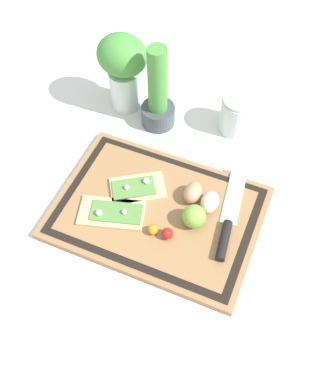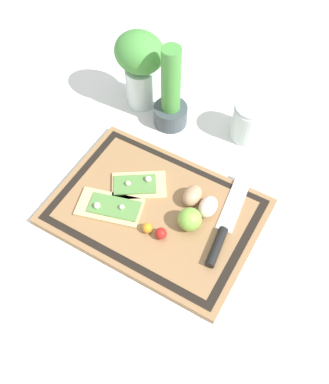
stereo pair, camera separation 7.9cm
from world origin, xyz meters
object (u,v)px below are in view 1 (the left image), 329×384
Objects in this scene: pizza_slice_near at (112,213)px; pizza_slice_far at (137,188)px; egg_pink at (210,202)px; knife at (227,226)px; herb_pot at (158,99)px; cherry_tomato_red at (167,234)px; egg_brown at (193,193)px; herb_glass at (123,66)px; lime at (194,216)px; sauce_jar at (237,116)px; cherry_tomato_yellow at (153,230)px.

pizza_slice_far is at bearing 75.08° from pizza_slice_near.
egg_pink is at bearing 6.21° from pizza_slice_far.
herb_pot is at bearing 137.30° from knife.
knife is at bearing 32.03° from cherry_tomato_red.
herb_glass is at bearing 140.18° from egg_brown.
herb_pot reaches higher than pizza_slice_near.
egg_pink is at bearing 27.69° from pizza_slice_near.
egg_pink reaches higher than pizza_slice_far.
herb_pot reaches higher than pizza_slice_far.
egg_brown is 0.40m from herb_glass.
knife is 10.00× the size of cherry_tomato_red.
egg_pink is 0.26× the size of herb_glass.
lime reaches higher than cherry_tomato_red.
lime is at bearing 54.62° from cherry_tomato_red.
egg_brown is at bearing 36.57° from pizza_slice_near.
herb_pot is at bearing 130.23° from egg_brown.
pizza_slice_far is at bearing 141.88° from cherry_tomato_red.
pizza_slice_near is 0.75× the size of herb_glass.
pizza_slice_near is 0.34m from herb_pot.
knife is at bearing -34.02° from egg_pink.
egg_brown is 0.28m from sauce_jar.
cherry_tomato_red is at bearing -147.97° from knife.
egg_pink reaches higher than cherry_tomato_red.
knife is at bearing 26.59° from cherry_tomato_yellow.
herb_glass reaches higher than sauce_jar.
lime is at bearing 38.89° from cherry_tomato_yellow.
cherry_tomato_yellow is at bearing -56.54° from herb_glass.
pizza_slice_far is at bearing -116.88° from sauce_jar.
cherry_tomato_yellow is at bearing -129.74° from egg_pink.
egg_brown reaches higher than pizza_slice_far.
knife is 0.07m from egg_pink.
herb_glass reaches higher than cherry_tomato_yellow.
egg_pink reaches higher than cherry_tomato_yellow.
lime is 0.34m from sauce_jar.
knife is 0.17m from cherry_tomato_yellow.
pizza_slice_far is at bearing -78.74° from herb_pot.
pizza_slice_near is at bearing -165.35° from knife.
egg_brown is 0.24× the size of herb_pot.
pizza_slice_far is 0.34m from herb_glass.
herb_pot reaches higher than herb_glass.
herb_pot is at bearing -14.74° from herb_glass.
egg_brown is 0.05m from egg_pink.
egg_pink is 1.07× the size of lime.
egg_pink reaches higher than pizza_slice_near.
herb_glass is (-0.32, -0.03, 0.09)m from sauce_jar.
lime is 0.22× the size of herb_pot.
pizza_slice_near is at bearing -85.60° from herb_pot.
cherry_tomato_red is (-0.02, -0.12, -0.01)m from egg_brown.
herb_glass is at bearing 136.19° from lime.
herb_glass is at bearing 143.57° from knife.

